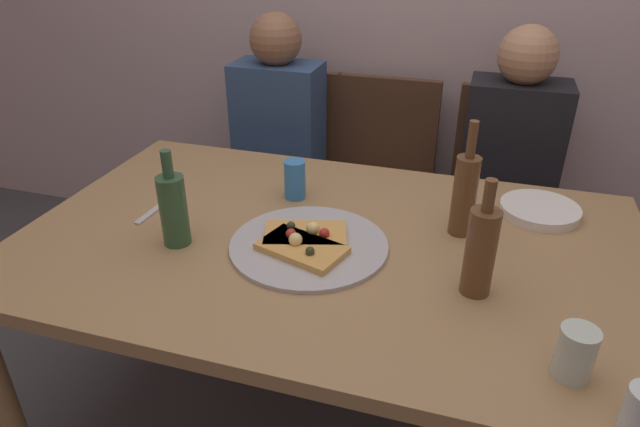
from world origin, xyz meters
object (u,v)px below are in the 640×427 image
Objects in this scene: chair_middle at (379,173)px; guest_in_beanie at (508,175)px; dining_table at (328,258)px; plate_stack at (540,210)px; pizza_slice_extra at (306,234)px; water_bottle at (481,250)px; beer_bottle at (465,193)px; soda_can at (295,180)px; pizza_tray at (309,245)px; table_knife at (159,207)px; guest_in_sweater at (272,147)px; chair_left at (285,162)px; tumbler_near at (575,353)px; chair_right at (503,189)px; wine_bottle at (173,209)px; pizza_slice_last at (301,247)px.

guest_in_beanie is (0.52, -0.15, 0.13)m from chair_middle.
dining_table is 0.65m from plate_stack.
water_bottle reaches higher than pizza_slice_extra.
beer_bottle is 2.66× the size of soda_can.
pizza_tray is 0.47× the size of chair_middle.
soda_can reaches higher than table_knife.
guest_in_beanie is (0.95, 0.00, 0.00)m from guest_in_sweater.
dining_table is 0.11m from pizza_slice_extra.
dining_table is 7.66× the size of table_knife.
pizza_tray is at bearing 117.80° from guest_in_sweater.
table_knife is (-0.54, 0.02, 0.07)m from dining_table.
beer_bottle reaches higher than pizza_tray.
chair_left is (-0.81, 0.78, -0.33)m from beer_bottle.
water_bottle reaches higher than tumbler_near.
chair_middle is 0.77× the size of guest_in_beanie.
pizza_tray is at bearing 62.23° from chair_right.
guest_in_sweater and guest_in_beanie have the same top height.
soda_can is 0.55× the size of table_knife.
soda_can reaches higher than tumbler_near.
pizza_slice_extra is 0.36m from wine_bottle.
pizza_slice_extra reaches higher than pizza_tray.
chair_right is (0.65, 0.71, -0.27)m from soda_can.
table_knife is 1.37m from chair_right.
dining_table is 6.33× the size of wine_bottle.
tumbler_near is at bearing -36.45° from soda_can.
pizza_slice_extra is at bearing 117.69° from guest_in_sweater.
guest_in_sweater is at bearing -2.80° from table_knife.
dining_table is at bearing 30.71° from pizza_slice_extra.
beer_bottle is 0.52m from soda_can.
chair_middle is 0.52m from chair_right.
tumbler_near is at bearing -26.38° from pizza_slice_extra.
water_bottle is at bearing 84.73° from guest_in_beanie.
pizza_tray is 1.59× the size of wine_bottle.
chair_middle reaches higher than pizza_slice_last.
pizza_slice_last is at bearing 6.54° from wine_bottle.
dining_table is at bearing -90.10° from table_knife.
guest_in_beanie reaches higher than dining_table.
chair_right is (-0.08, 0.60, -0.22)m from plate_stack.
pizza_tray is 0.70m from plate_stack.
chair_left is (-0.87, 1.05, -0.32)m from water_bottle.
pizza_slice_last is 0.28× the size of chair_middle.
chair_left is (0.07, 0.90, -0.21)m from table_knife.
table_knife is (-0.37, -0.19, -0.06)m from soda_can.
chair_right reaches higher than soda_can.
table_knife is (-0.16, 0.16, -0.10)m from wine_bottle.
chair_middle is (-0.59, 0.60, -0.22)m from plate_stack.
pizza_slice_extra is 2.30× the size of tumbler_near.
dining_table is 1.44× the size of guest_in_beanie.
water_bottle is (0.43, -0.07, 0.11)m from pizza_tray.
chair_left is at bearing -9.05° from guest_in_beanie.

